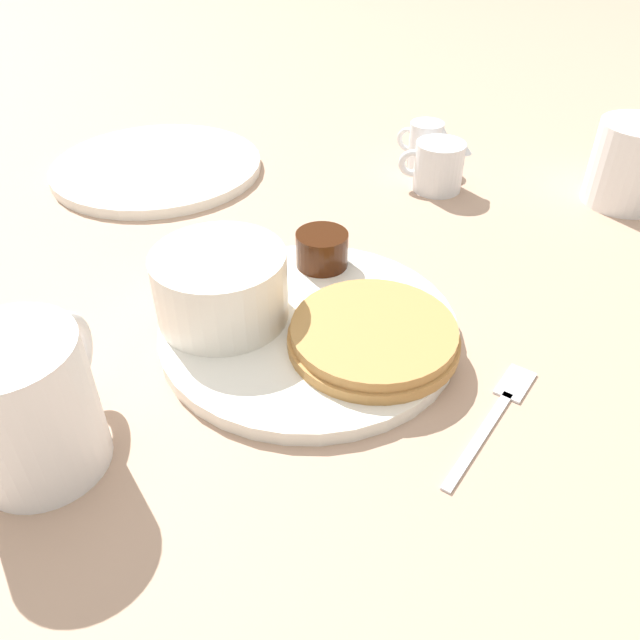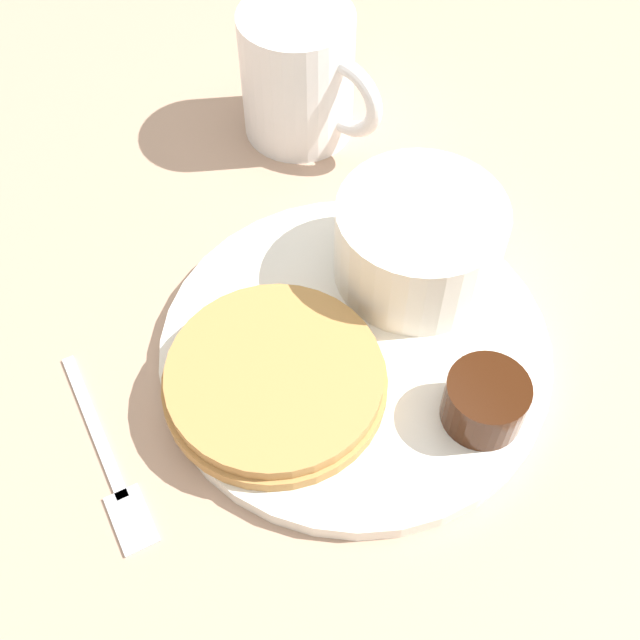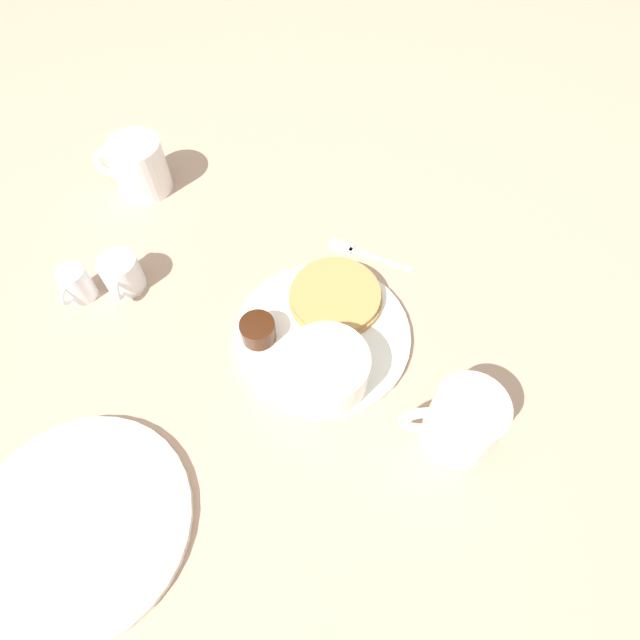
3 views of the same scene
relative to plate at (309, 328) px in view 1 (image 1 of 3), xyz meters
The scene contains 12 objects.
ground_plane 0.01m from the plate, ahead, with size 4.00×4.00×0.00m, color tan.
plate is the anchor object (origin of this frame).
pancake_stack 0.06m from the plate, ahead, with size 0.13×0.13×0.02m.
bowl 0.08m from the plate, 157.70° to the right, with size 0.11×0.11×0.06m.
syrup_cup 0.09m from the plate, 112.30° to the left, with size 0.05×0.05×0.03m.
butter_ramekin 0.09m from the plate, 166.70° to the right, with size 0.04×0.04×0.04m.
coffee_mug 0.22m from the plate, 113.03° to the right, with size 0.08×0.11×0.10m.
creamer_pitcher_near 0.30m from the plate, 91.26° to the left, with size 0.08×0.06×0.06m.
creamer_pitcher_far 0.35m from the plate, 97.00° to the left, with size 0.06×0.04×0.06m.
fork 0.16m from the plate, ahead, with size 0.03×0.14×0.00m.
second_mug 0.42m from the plate, 63.95° to the left, with size 0.09×0.12×0.09m.
far_plate 0.36m from the plate, 150.42° to the left, with size 0.25×0.25×0.01m.
Camera 1 is at (0.20, -0.34, 0.32)m, focal length 35.00 mm.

